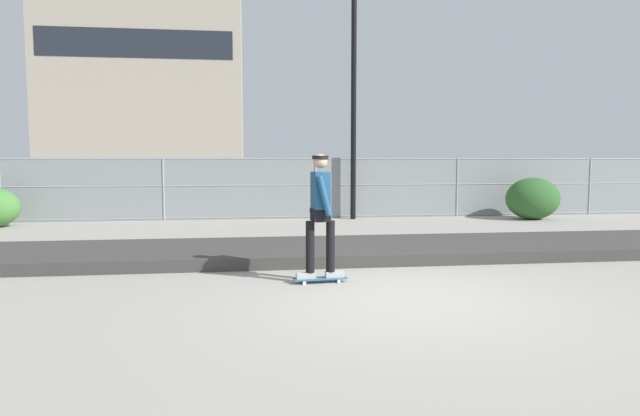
{
  "coord_description": "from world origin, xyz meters",
  "views": [
    {
      "loc": [
        -2.06,
        -6.89,
        1.84
      ],
      "look_at": [
        -0.73,
        3.19,
        0.92
      ],
      "focal_mm": 31.07,
      "sensor_mm": 36.0,
      "label": 1
    }
  ],
  "objects_px": {
    "skateboard": "(320,279)",
    "parked_car_mid": "(298,186)",
    "street_lamp": "(354,64)",
    "parked_car_near": "(137,187)",
    "shrub_center": "(533,199)",
    "parked_car_far": "(448,185)",
    "skater": "(320,208)"
  },
  "relations": [
    {
      "from": "skateboard",
      "to": "parked_car_near",
      "type": "xyz_separation_m",
      "value": [
        -4.84,
        11.65,
        0.78
      ]
    },
    {
      "from": "skater",
      "to": "street_lamp",
      "type": "relative_size",
      "value": 0.24
    },
    {
      "from": "skater",
      "to": "street_lamp",
      "type": "bearing_deg",
      "value": 75.89
    },
    {
      "from": "skateboard",
      "to": "skater",
      "type": "height_order",
      "value": "skater"
    },
    {
      "from": "parked_car_near",
      "to": "parked_car_mid",
      "type": "bearing_deg",
      "value": -1.16
    },
    {
      "from": "skater",
      "to": "parked_car_near",
      "type": "xyz_separation_m",
      "value": [
        -4.84,
        11.65,
        -0.28
      ]
    },
    {
      "from": "skateboard",
      "to": "parked_car_far",
      "type": "relative_size",
      "value": 0.19
    },
    {
      "from": "skateboard",
      "to": "shrub_center",
      "type": "height_order",
      "value": "shrub_center"
    },
    {
      "from": "parked_car_near",
      "to": "parked_car_mid",
      "type": "height_order",
      "value": "same"
    },
    {
      "from": "skateboard",
      "to": "parked_car_far",
      "type": "height_order",
      "value": "parked_car_far"
    },
    {
      "from": "street_lamp",
      "to": "parked_car_mid",
      "type": "bearing_deg",
      "value": 113.53
    },
    {
      "from": "parked_car_near",
      "to": "parked_car_mid",
      "type": "xyz_separation_m",
      "value": [
        5.57,
        -0.11,
        0.0
      ]
    },
    {
      "from": "skateboard",
      "to": "shrub_center",
      "type": "bearing_deg",
      "value": 45.53
    },
    {
      "from": "street_lamp",
      "to": "parked_car_mid",
      "type": "relative_size",
      "value": 1.67
    },
    {
      "from": "skater",
      "to": "parked_car_near",
      "type": "bearing_deg",
      "value": 112.55
    },
    {
      "from": "parked_car_near",
      "to": "shrub_center",
      "type": "relative_size",
      "value": 2.72
    },
    {
      "from": "skater",
      "to": "parked_car_far",
      "type": "height_order",
      "value": "skater"
    },
    {
      "from": "parked_car_near",
      "to": "skater",
      "type": "bearing_deg",
      "value": -67.45
    },
    {
      "from": "parked_car_near",
      "to": "shrub_center",
      "type": "distance_m",
      "value": 12.94
    },
    {
      "from": "parked_car_mid",
      "to": "parked_car_far",
      "type": "height_order",
      "value": "same"
    },
    {
      "from": "skateboard",
      "to": "parked_car_far",
      "type": "xyz_separation_m",
      "value": [
        6.28,
        11.59,
        0.78
      ]
    },
    {
      "from": "skateboard",
      "to": "parked_car_mid",
      "type": "distance_m",
      "value": 11.59
    },
    {
      "from": "skateboard",
      "to": "parked_car_near",
      "type": "height_order",
      "value": "parked_car_near"
    },
    {
      "from": "skateboard",
      "to": "parked_car_mid",
      "type": "height_order",
      "value": "parked_car_mid"
    },
    {
      "from": "parked_car_mid",
      "to": "shrub_center",
      "type": "height_order",
      "value": "parked_car_mid"
    },
    {
      "from": "parked_car_mid",
      "to": "shrub_center",
      "type": "distance_m",
      "value": 7.8
    },
    {
      "from": "parked_car_near",
      "to": "street_lamp",
      "type": "bearing_deg",
      "value": -25.21
    },
    {
      "from": "parked_car_mid",
      "to": "shrub_center",
      "type": "relative_size",
      "value": 2.78
    },
    {
      "from": "shrub_center",
      "to": "skateboard",
      "type": "bearing_deg",
      "value": -134.47
    },
    {
      "from": "skateboard",
      "to": "parked_car_near",
      "type": "bearing_deg",
      "value": 112.55
    },
    {
      "from": "street_lamp",
      "to": "shrub_center",
      "type": "height_order",
      "value": "street_lamp"
    },
    {
      "from": "street_lamp",
      "to": "parked_car_near",
      "type": "height_order",
      "value": "street_lamp"
    }
  ]
}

